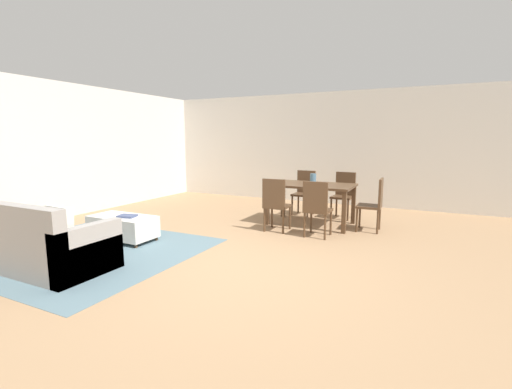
% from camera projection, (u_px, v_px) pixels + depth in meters
% --- Properties ---
extents(ground_plane, '(10.80, 10.80, 0.00)m').
position_uv_depth(ground_plane, '(230.00, 266.00, 4.49)').
color(ground_plane, '#9E7A56').
extents(wall_back, '(9.00, 0.12, 2.70)m').
position_uv_depth(wall_back, '(334.00, 149.00, 8.71)').
color(wall_back, silver).
rests_on(wall_back, ground_plane).
extents(wall_left, '(0.12, 11.00, 2.70)m').
position_uv_depth(wall_left, '(36.00, 151.00, 6.71)').
color(wall_left, silver).
rests_on(wall_left, ground_plane).
extents(area_rug, '(3.00, 2.80, 0.01)m').
position_uv_depth(area_rug, '(87.00, 251.00, 5.08)').
color(area_rug, slate).
rests_on(area_rug, ground_plane).
extents(couch, '(1.97, 0.89, 0.86)m').
position_uv_depth(couch, '(34.00, 244.00, 4.43)').
color(couch, gray).
rests_on(couch, ground_plane).
extents(ottoman_table, '(1.05, 0.53, 0.39)m').
position_uv_depth(ottoman_table, '(123.00, 226.00, 5.61)').
color(ottoman_table, silver).
rests_on(ottoman_table, ground_plane).
extents(dining_table, '(1.54, 0.91, 0.76)m').
position_uv_depth(dining_table, '(311.00, 189.00, 6.60)').
color(dining_table, '#513823').
rests_on(dining_table, ground_plane).
extents(dining_chair_near_left, '(0.41, 0.41, 0.92)m').
position_uv_depth(dining_chair_near_left, '(276.00, 202.00, 6.10)').
color(dining_chair_near_left, '#513823').
rests_on(dining_chair_near_left, ground_plane).
extents(dining_chair_near_right, '(0.40, 0.40, 0.92)m').
position_uv_depth(dining_chair_near_right, '(317.00, 206.00, 5.73)').
color(dining_chair_near_right, '#513823').
rests_on(dining_chair_near_right, ground_plane).
extents(dining_chair_far_left, '(0.42, 0.42, 0.92)m').
position_uv_depth(dining_chair_far_left, '(305.00, 190.00, 7.53)').
color(dining_chair_far_left, '#513823').
rests_on(dining_chair_far_left, ground_plane).
extents(dining_chair_far_right, '(0.43, 0.43, 0.92)m').
position_uv_depth(dining_chair_far_right, '(344.00, 192.00, 7.19)').
color(dining_chair_far_right, '#513823').
rests_on(dining_chair_far_right, ground_plane).
extents(dining_chair_head_east, '(0.41, 0.41, 0.92)m').
position_uv_depth(dining_chair_head_east, '(374.00, 202.00, 6.11)').
color(dining_chair_head_east, '#513823').
rests_on(dining_chair_head_east, ground_plane).
extents(vase_centerpiece, '(0.11, 0.11, 0.19)m').
position_uv_depth(vase_centerpiece, '(313.00, 179.00, 6.59)').
color(vase_centerpiece, slate).
rests_on(vase_centerpiece, dining_table).
extents(book_on_ottoman, '(0.30, 0.26, 0.03)m').
position_uv_depth(book_on_ottoman, '(127.00, 216.00, 5.51)').
color(book_on_ottoman, '#3F4C72').
rests_on(book_on_ottoman, ottoman_table).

